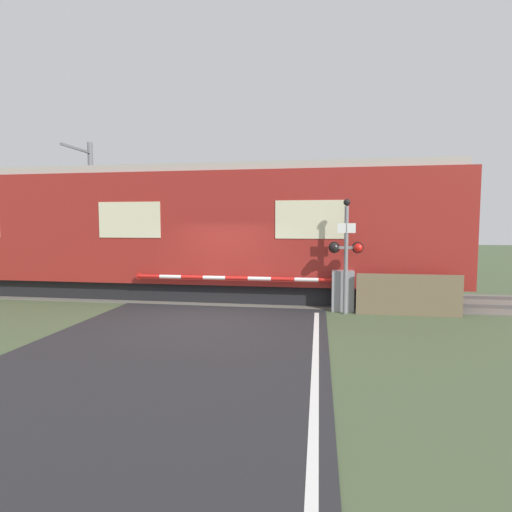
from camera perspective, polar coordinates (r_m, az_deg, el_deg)
The scene contains 7 objects.
ground_plane at distance 10.38m, azimuth -6.73°, elevation -8.86°, with size 80.00×80.00×0.00m, color #475638.
track_bed at distance 13.29m, azimuth -3.14°, elevation -5.76°, with size 36.00×3.20×0.13m.
train at distance 13.98m, azimuth -14.95°, elevation 3.37°, with size 19.69×2.90×4.21m.
crossing_barrier at distance 11.32m, azimuth 9.27°, elevation -4.54°, with size 6.39×0.44×1.13m.
signal_post at distance 10.83m, azimuth 12.74°, elevation 0.95°, with size 0.91×0.26×3.07m.
catenary_pole at distance 17.20m, azimuth -22.47°, elevation 6.03°, with size 0.20×1.90×5.60m.
roadside_fence at distance 11.24m, azimuth 20.96°, elevation -5.24°, with size 2.68×0.06×1.10m.
Camera 1 is at (2.75, -9.72, 2.41)m, focal length 28.00 mm.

